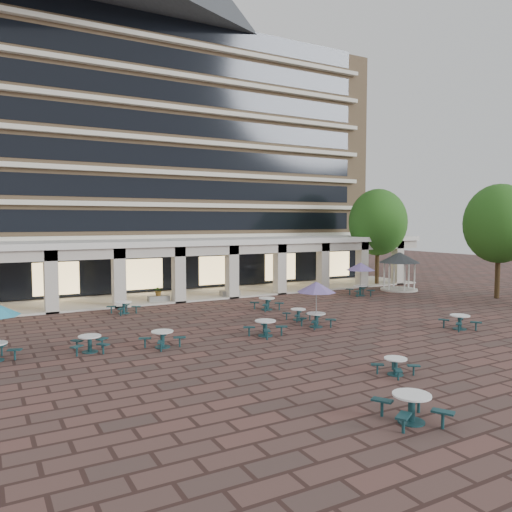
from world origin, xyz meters
The scene contains 19 objects.
ground centered at (0.00, 0.00, 0.00)m, with size 120.00×120.00×0.00m, color brown.
apartment_building centered at (0.00, 25.47, 12.60)m, with size 40.00×15.50×25.20m.
retail_arcade centered at (0.00, 14.80, 3.00)m, with size 42.00×6.60×4.40m.
picnic_table_1 centered at (-3.71, -11.00, 0.50)m, with size 2.17×2.17×0.83m.
picnic_table_2 centered at (-0.88, -7.50, 0.38)m, with size 1.60×1.60×0.64m.
picnic_table_5 centered at (-10.29, 1.45, 0.44)m, with size 1.85×1.85×0.74m.
picnic_table_6 centered at (1.54, 0.88, 2.10)m, with size 2.14×2.14×2.48m.
picnic_table_7 centered at (7.91, -3.32, 0.46)m, with size 1.92×1.92×0.77m.
picnic_table_8 centered at (-7.22, 0.72, 0.45)m, with size 2.06×2.06×0.76m.
picnic_table_9 centered at (-1.96, 0.39, 0.47)m, with size 2.15×2.15×0.79m.
picnic_table_10 centered at (1.76, 2.96, 0.39)m, with size 1.58×1.58×0.66m.
picnic_table_11 centered at (11.31, 8.58, 2.17)m, with size 2.22×2.22×2.56m.
picnic_table_12 centered at (-6.63, 10.00, 0.45)m, with size 1.98×1.98×0.75m.
picnic_table_13 centered at (1.87, 6.78, 0.47)m, with size 1.91×1.91×0.79m.
gazebo centered at (16.15, 9.33, 2.39)m, with size 3.41×3.41×3.17m.
tree_east_a centered at (19.47, 2.64, 5.58)m, with size 5.13×5.13×8.54m.
tree_east_c centered at (17.00, 12.90, 5.67)m, with size 5.21×5.21×8.67m.
planter_left centered at (-3.43, 12.90, 0.50)m, with size 1.50×0.64×1.26m.
planter_right centered at (2.18, 12.90, 0.51)m, with size 1.50×0.81×1.26m.
Camera 1 is at (-14.39, -21.03, 5.77)m, focal length 35.00 mm.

